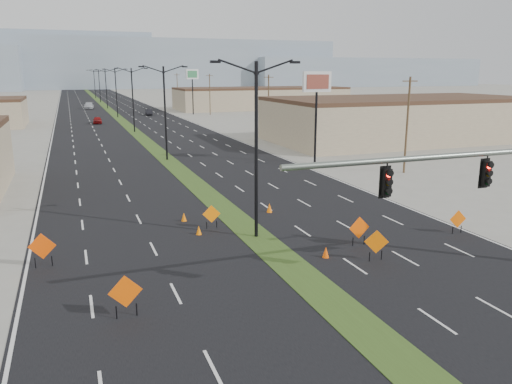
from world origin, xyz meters
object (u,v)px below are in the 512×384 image
object	(u,v)px
construction_sign_0	(42,247)
construction_sign_4	(359,229)
streetlight_1	(165,110)
construction_sign_5	(458,220)
streetlight_4	(106,88)
streetlight_3	(116,91)
car_left	(97,120)
cone_0	(199,230)
cone_2	(269,208)
construction_sign_1	(125,293)
construction_sign_3	(376,243)
streetlight_0	(256,145)
streetlight_5	(99,85)
streetlight_6	(95,83)
pole_sign_east_far	(192,77)
car_far	(89,106)
streetlight_2	(133,98)
cone_3	(184,217)
pole_sign_east_near	(317,89)
cone_1	(326,252)
car_mid	(149,112)
construction_sign_2	(211,215)

from	to	relation	value
construction_sign_0	construction_sign_4	xyz separation A→B (m)	(16.33, -2.69, -0.06)
streetlight_1	construction_sign_0	bearing A→B (deg)	-111.84
construction_sign_5	streetlight_4	bearing A→B (deg)	102.16
streetlight_3	car_left	size ratio (longest dim) A/B	2.61
cone_0	construction_sign_4	bearing A→B (deg)	-32.03
cone_2	streetlight_4	bearing A→B (deg)	91.43
construction_sign_1	construction_sign_3	distance (m)	12.76
construction_sign_3	streetlight_0	bearing A→B (deg)	150.91
streetlight_5	car_left	world-z (taller)	streetlight_5
streetlight_3	construction_sign_1	size ratio (longest dim) A/B	5.65
streetlight_6	pole_sign_east_far	distance (m)	83.76
streetlight_5	construction_sign_5	world-z (taller)	streetlight_5
car_left	streetlight_6	bearing A→B (deg)	91.55
car_far	pole_sign_east_far	size ratio (longest dim) A/B	0.56
construction_sign_3	construction_sign_0	bearing A→B (deg)	-174.27
construction_sign_0	construction_sign_4	bearing A→B (deg)	-2.34
streetlight_2	streetlight_6	xyz separation A→B (m)	(0.00, 112.00, 0.00)
streetlight_2	cone_3	xyz separation A→B (m)	(-3.29, -51.42, -5.12)
streetlight_4	construction_sign_5	world-z (taller)	streetlight_4
construction_sign_5	cone_0	xyz separation A→B (m)	(-14.56, 5.16, -0.56)
construction_sign_1	streetlight_0	bearing A→B (deg)	39.90
car_far	pole_sign_east_near	bearing A→B (deg)	-72.16
streetlight_1	streetlight_3	xyz separation A→B (m)	(0.00, 56.00, 0.00)
construction_sign_1	construction_sign_3	world-z (taller)	construction_sign_1
cone_0	construction_sign_1	bearing A→B (deg)	-119.85
streetlight_6	construction_sign_3	xyz separation A→B (m)	(4.40, -173.69, -4.45)
streetlight_6	construction_sign_4	bearing A→B (deg)	-88.38
streetlight_1	cone_1	size ratio (longest dim) A/B	16.67
streetlight_2	streetlight_4	size ratio (longest dim) A/B	1.00
streetlight_5	car_mid	bearing A→B (deg)	-82.42
streetlight_2	streetlight_6	bearing A→B (deg)	90.00
pole_sign_east_far	cone_2	bearing A→B (deg)	-122.29
streetlight_2	cone_0	size ratio (longest dim) A/B	17.91
cone_2	pole_sign_east_near	bearing A→B (deg)	53.92
construction_sign_0	cone_3	size ratio (longest dim) A/B	2.99
streetlight_1	construction_sign_5	distance (m)	33.93
cone_0	cone_3	world-z (taller)	cone_3
construction_sign_5	streetlight_1	bearing A→B (deg)	116.48
cone_0	streetlight_6	bearing A→B (deg)	88.95
cone_0	cone_1	size ratio (longest dim) A/B	0.93
car_left	construction_sign_2	bearing A→B (deg)	-83.26
construction_sign_3	cone_3	size ratio (longest dim) A/B	2.79
cone_2	streetlight_5	bearing A→B (deg)	91.13
cone_0	pole_sign_east_near	world-z (taller)	pole_sign_east_near
streetlight_2	cone_3	size ratio (longest dim) A/B	16.99
cone_1	cone_3	world-z (taller)	cone_1
streetlight_0	pole_sign_east_near	distance (m)	25.07
streetlight_0	pole_sign_east_far	distance (m)	87.68
car_far	pole_sign_east_near	xyz separation A→B (m)	(18.90, -91.91, 6.93)
streetlight_2	construction_sign_0	bearing A→B (deg)	-101.47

